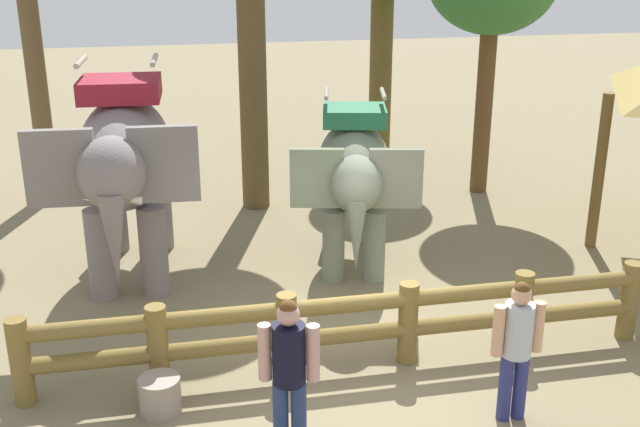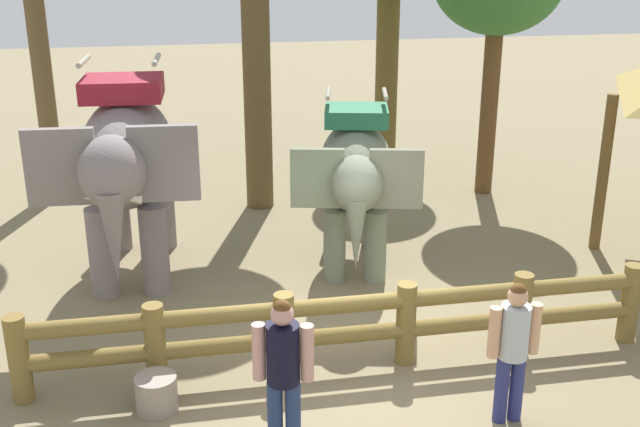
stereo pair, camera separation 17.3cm
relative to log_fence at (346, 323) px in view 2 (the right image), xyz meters
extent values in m
plane|color=#7C6F50|center=(0.00, 0.07, -0.60)|extent=(60.00, 60.00, 0.00)
cylinder|color=brown|center=(-3.72, -0.01, -0.08)|extent=(0.24, 0.24, 1.05)
cylinder|color=brown|center=(-2.23, -0.01, -0.08)|extent=(0.24, 0.24, 1.05)
cylinder|color=brown|center=(-0.74, 0.00, -0.08)|extent=(0.24, 0.24, 1.05)
cylinder|color=brown|center=(0.74, 0.00, -0.08)|extent=(0.24, 0.24, 1.05)
cylinder|color=brown|center=(2.23, 0.01, -0.08)|extent=(0.24, 0.24, 1.05)
cylinder|color=brown|center=(3.72, 0.01, -0.08)|extent=(0.24, 0.24, 1.05)
cylinder|color=brown|center=(0.00, 0.00, -0.15)|extent=(7.44, 0.23, 0.20)
cylinder|color=brown|center=(0.00, 0.00, 0.25)|extent=(7.44, 0.23, 0.20)
cylinder|color=gray|center=(-2.26, 2.59, 0.07)|extent=(0.40, 0.40, 1.34)
cylinder|color=gray|center=(-2.99, 2.63, 0.07)|extent=(0.40, 0.40, 1.34)
cylinder|color=gray|center=(-2.15, 4.39, 0.07)|extent=(0.40, 0.40, 1.34)
cylinder|color=gray|center=(-2.89, 4.43, 0.07)|extent=(0.40, 0.40, 1.34)
ellipsoid|color=gray|center=(-2.57, 3.51, 1.32)|extent=(1.51, 3.08, 1.56)
ellipsoid|color=gray|center=(-2.68, 1.73, 1.52)|extent=(0.91, 1.05, 0.95)
cube|color=slate|center=(-2.02, 1.82, 1.57)|extent=(0.90, 0.19, 1.00)
cube|color=gray|center=(-3.32, 1.90, 1.57)|extent=(0.90, 0.19, 1.00)
cone|color=gray|center=(-2.70, 1.38, 0.75)|extent=(0.36, 0.36, 1.23)
cone|color=beige|center=(-2.52, 1.47, 1.24)|extent=(0.41, 0.13, 0.17)
cone|color=beige|center=(-2.87, 1.49, 1.24)|extent=(0.41, 0.13, 0.17)
cube|color=maroon|center=(-2.57, 3.51, 2.26)|extent=(1.19, 1.07, 0.31)
cylinder|color=#A59E8C|center=(-2.06, 3.48, 2.66)|extent=(0.13, 0.91, 0.08)
cylinder|color=#A59E8C|center=(-3.09, 3.54, 2.66)|extent=(0.13, 0.91, 0.08)
cylinder|color=gray|center=(0.98, 2.41, -0.05)|extent=(0.33, 0.33, 1.11)
cylinder|color=gray|center=(0.38, 2.54, -0.05)|extent=(0.33, 0.33, 1.11)
cylinder|color=gray|center=(1.31, 3.88, -0.05)|extent=(0.33, 0.33, 1.11)
cylinder|color=gray|center=(0.71, 4.01, -0.05)|extent=(0.33, 0.33, 1.11)
ellipsoid|color=gray|center=(0.85, 3.21, 1.00)|extent=(1.63, 2.69, 1.30)
ellipsoid|color=gray|center=(0.52, 1.76, 1.16)|extent=(0.87, 0.97, 0.79)
cube|color=slate|center=(1.07, 1.75, 1.21)|extent=(0.75, 0.27, 0.84)
cube|color=slate|center=(0.02, 1.98, 1.21)|extent=(0.75, 0.27, 0.84)
cone|color=gray|center=(0.46, 1.48, 0.52)|extent=(0.30, 0.30, 1.02)
cube|color=#236944|center=(0.85, 3.21, 1.78)|extent=(1.11, 1.02, 0.26)
cylinder|color=#A59E8C|center=(1.26, 3.12, 2.11)|extent=(0.23, 0.75, 0.06)
cylinder|color=#A59E8C|center=(0.43, 3.30, 2.11)|extent=(0.23, 0.75, 0.06)
cylinder|color=navy|center=(-0.87, -1.49, -0.19)|extent=(0.16, 0.16, 0.82)
cylinder|color=navy|center=(-1.05, -1.45, -0.19)|extent=(0.16, 0.16, 0.82)
cylinder|color=black|center=(-0.96, -1.47, 0.53)|extent=(0.40, 0.40, 0.63)
cylinder|color=tan|center=(-0.73, -1.53, 0.54)|extent=(0.13, 0.13, 0.59)
cylinder|color=tan|center=(-1.19, -1.42, 0.54)|extent=(0.13, 0.13, 0.59)
sphere|color=tan|center=(-0.96, -1.47, 0.95)|extent=(0.23, 0.23, 0.23)
sphere|color=#593819|center=(-0.96, -1.47, 1.02)|extent=(0.18, 0.18, 0.18)
cylinder|color=navy|center=(1.57, -1.37, -0.22)|extent=(0.15, 0.15, 0.77)
cylinder|color=navy|center=(1.40, -1.37, -0.22)|extent=(0.15, 0.15, 0.77)
cylinder|color=#ADB6BF|center=(1.49, -1.37, 0.47)|extent=(0.32, 0.32, 0.59)
cylinder|color=tan|center=(1.71, -1.37, 0.48)|extent=(0.13, 0.13, 0.56)
cylinder|color=tan|center=(1.26, -1.37, 0.48)|extent=(0.13, 0.13, 0.56)
sphere|color=tan|center=(1.49, -1.37, 0.87)|extent=(0.21, 0.21, 0.21)
sphere|color=#593819|center=(1.49, -1.37, 0.93)|extent=(0.17, 0.17, 0.17)
cylinder|color=brown|center=(4.94, 3.00, 0.70)|extent=(0.18, 0.18, 2.60)
cylinder|color=brown|center=(4.24, 6.20, 1.15)|extent=(0.34, 0.34, 3.51)
cylinder|color=brown|center=(-4.31, 7.65, 1.92)|extent=(0.38, 0.38, 5.04)
cylinder|color=brown|center=(-0.33, 6.18, 1.82)|extent=(0.51, 0.51, 4.85)
cylinder|color=brown|center=(2.88, 8.89, 1.41)|extent=(0.51, 0.51, 4.02)
cylinder|color=gray|center=(-2.24, -0.49, -0.39)|extent=(0.46, 0.46, 0.42)
camera|label=1|loc=(-2.00, -8.05, 4.37)|focal=43.78mm
camera|label=2|loc=(-1.83, -8.08, 4.37)|focal=43.78mm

